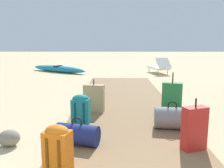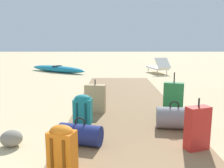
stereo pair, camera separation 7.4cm
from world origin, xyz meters
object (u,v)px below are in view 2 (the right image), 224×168
at_px(duffel_bag_grey, 173,118).
at_px(lounge_chair, 158,67).
at_px(kayak, 56,69).
at_px(backpack_orange, 61,150).
at_px(backpack_teal, 82,109).
at_px(suitcase_red, 196,128).
at_px(suitcase_green, 172,100).
at_px(suitcase_tan, 94,98).
at_px(duffel_bag_navy, 79,134).

relative_size(duffel_bag_grey, lounge_chair, 0.37).
bearing_deg(kayak, backpack_orange, -77.13).
relative_size(backpack_teal, suitcase_red, 0.74).
relative_size(suitcase_green, suitcase_red, 1.22).
distance_m(duffel_bag_grey, lounge_chair, 7.65).
distance_m(backpack_teal, suitcase_tan, 0.76).
relative_size(suitcase_red, kayak, 0.22).
distance_m(lounge_chair, kayak, 4.97).
xyz_separation_m(backpack_teal, suitcase_red, (1.68, -1.02, 0.02)).
bearing_deg(backpack_teal, kayak, 105.68).
xyz_separation_m(suitcase_red, backpack_orange, (-1.70, -0.67, 0.00)).
relative_size(suitcase_red, backpack_orange, 1.23).
distance_m(suitcase_green, backpack_orange, 2.75).
bearing_deg(suitcase_green, backpack_orange, -129.20).
bearing_deg(suitcase_red, suitcase_green, 88.60).
bearing_deg(duffel_bag_navy, kayak, 104.57).
height_order(suitcase_green, kayak, suitcase_green).
height_order(suitcase_green, suitcase_tan, suitcase_green).
bearing_deg(backpack_orange, backpack_teal, 89.28).
bearing_deg(kayak, suitcase_red, -66.35).
distance_m(suitcase_tan, lounge_chair, 7.06).
xyz_separation_m(suitcase_red, suitcase_tan, (-1.51, 1.77, -0.01)).
height_order(duffel_bag_navy, kayak, duffel_bag_navy).
relative_size(duffel_bag_navy, suitcase_tan, 0.98).
bearing_deg(duffel_bag_navy, backpack_orange, -96.04).
relative_size(suitcase_green, duffel_bag_navy, 1.29).
height_order(backpack_teal, duffel_bag_navy, backpack_teal).
bearing_deg(backpack_teal, lounge_chair, 69.52).
relative_size(backpack_orange, duffel_bag_navy, 0.86).
relative_size(backpack_orange, lounge_chair, 0.35).
height_order(suitcase_green, lounge_chair, suitcase_green).
bearing_deg(backpack_teal, duffel_bag_navy, -85.76).
bearing_deg(kayak, suitcase_green, -62.11).
xyz_separation_m(suitcase_green, suitcase_tan, (-1.55, 0.31, -0.05)).
distance_m(backpack_teal, suitcase_red, 1.97).
distance_m(backpack_teal, duffel_bag_navy, 0.89).
height_order(suitcase_red, duffel_bag_navy, suitcase_red).
distance_m(suitcase_green, duffel_bag_grey, 0.70).
distance_m(suitcase_red, backpack_orange, 1.83).
relative_size(suitcase_green, duffel_bag_grey, 1.41).
height_order(duffel_bag_grey, lounge_chair, lounge_chair).
bearing_deg(duffel_bag_navy, lounge_chair, 71.97).
bearing_deg(duffel_bag_grey, lounge_chair, 81.20).
xyz_separation_m(suitcase_green, backpack_teal, (-1.72, -0.44, -0.06)).
xyz_separation_m(suitcase_red, lounge_chair, (1.05, 8.35, -0.05)).
bearing_deg(suitcase_red, backpack_orange, -158.46).
xyz_separation_m(backpack_orange, suitcase_tan, (0.19, 2.44, -0.02)).
distance_m(duffel_bag_navy, kayak, 9.01).
relative_size(suitcase_green, backpack_teal, 1.63).
bearing_deg(backpack_teal, suitcase_tan, 76.96).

